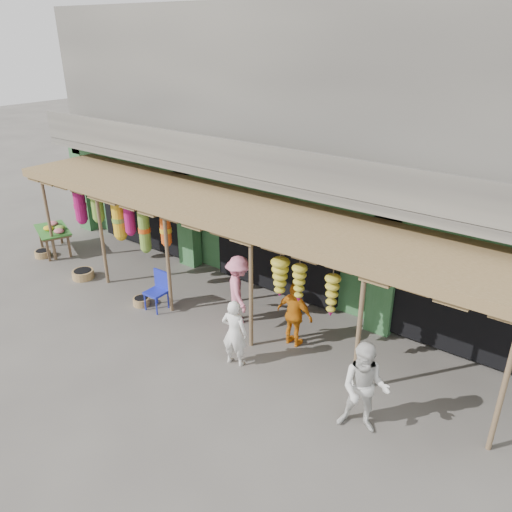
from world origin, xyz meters
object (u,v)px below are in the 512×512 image
Objects in this scene: blue_chair at (158,288)px; person_right at (365,389)px; person_front at (234,333)px; person_vendor at (295,314)px; person_shopper at (239,290)px; flower_table at (53,231)px.

person_right is (5.91, -0.78, 0.32)m from blue_chair.
person_vendor reaches higher than person_front.
person_vendor reaches higher than blue_chair.
flower_table is at bearing 45.15° from person_shopper.
person_right is 2.76m from person_vendor.
person_vendor is at bearing -138.46° from person_shopper.
person_shopper is at bearing 24.00° from flower_table.
flower_table is 8.17m from person_front.
person_vendor is at bearing 130.22° from person_right.
person_shopper reaches higher than person_vendor.
person_right is at bearing 163.17° from person_front.
person_shopper is (-0.97, 1.37, 0.09)m from person_front.
blue_chair is at bearing 16.86° from flower_table.
flower_table is 0.98× the size of person_right.
flower_table is at bearing 173.60° from blue_chair.
person_vendor is (-2.34, 1.46, -0.11)m from person_right.
flower_table is at bearing 2.93° from person_vendor.
flower_table is 11.12m from person_right.
blue_chair is 0.59× the size of person_shopper.
person_shopper is (-1.58, 0.04, 0.08)m from person_vendor.
person_front is at bearing -13.84° from blue_chair.
person_right reaches higher than flower_table.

